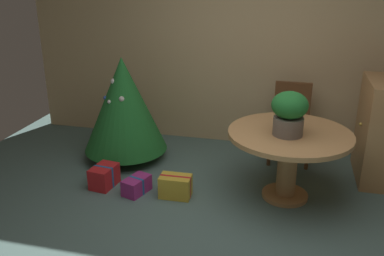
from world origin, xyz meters
The scene contains 10 objects.
ground_plane centered at (0.00, 0.00, 0.00)m, with size 6.60×6.60×0.00m, color #4C6660.
back_wall_panel centered at (0.00, 2.20, 1.30)m, with size 6.00×0.10×2.60m, color tan.
round_dining_table centered at (0.49, 0.81, 0.55)m, with size 1.20×1.20×0.71m.
flower_vase centered at (0.46, 0.73, 0.94)m, with size 0.34×0.34×0.42m.
wooden_chair_far centered at (0.49, 1.79, 0.52)m, with size 0.48×0.44×0.93m.
holiday_tree centered at (-1.43, 1.30, 0.69)m, with size 0.99×0.99×1.25m.
gift_box_red centered at (-1.39, 0.57, 0.11)m, with size 0.25×0.33×0.23m.
gift_box_purple centered at (-1.01, 0.52, 0.08)m, with size 0.26×0.34×0.17m.
gift_box_gold centered at (-0.60, 0.54, 0.11)m, with size 0.32×0.21×0.23m.
wooden_cabinet centered at (1.45, 1.49, 0.55)m, with size 0.46×0.81×1.10m.
Camera 1 is at (0.46, -3.05, 2.16)m, focal length 39.03 mm.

